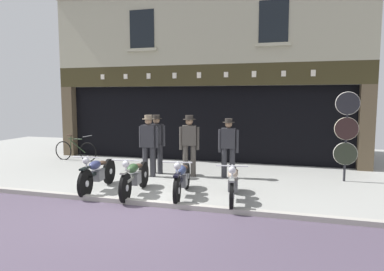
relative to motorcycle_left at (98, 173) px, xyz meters
The scene contains 13 objects.
ground 2.33m from the motorcycle_left, 52.49° to the right, with size 22.81×22.00×0.18m.
shop_facade 6.48m from the motorcycle_left, 77.40° to the left, with size 11.11×4.42×5.98m.
motorcycle_left is the anchor object (origin of this frame).
motorcycle_center_left 1.00m from the motorcycle_left, ahead, with size 0.62×1.94×0.91m.
motorcycle_center 2.09m from the motorcycle_left, ahead, with size 0.62×1.95×0.90m.
motorcycle_center_right 3.23m from the motorcycle_left, ahead, with size 0.62×1.98×0.89m.
salesman_left 2.32m from the motorcycle_left, 73.50° to the left, with size 0.56×0.33×1.71m.
shopkeeper_center 2.70m from the motorcycle_left, 51.15° to the left, with size 0.55×0.36×1.72m.
salesman_right 3.54m from the motorcycle_left, 38.55° to the left, with size 0.56×0.33×1.64m.
assistant_far_right 1.90m from the motorcycle_left, 71.34° to the left, with size 0.56×0.34×1.73m.
tyre_sign_pole 6.41m from the motorcycle_left, 24.39° to the left, with size 0.60×0.06×2.36m.
advert_board_near 4.79m from the motorcycle_left, 100.13° to the left, with size 0.64×0.03×1.00m.
leaning_bicycle 4.41m from the motorcycle_left, 131.09° to the left, with size 1.71×0.50×0.93m.
Camera 1 is at (3.03, -6.39, 2.21)m, focal length 32.73 mm.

